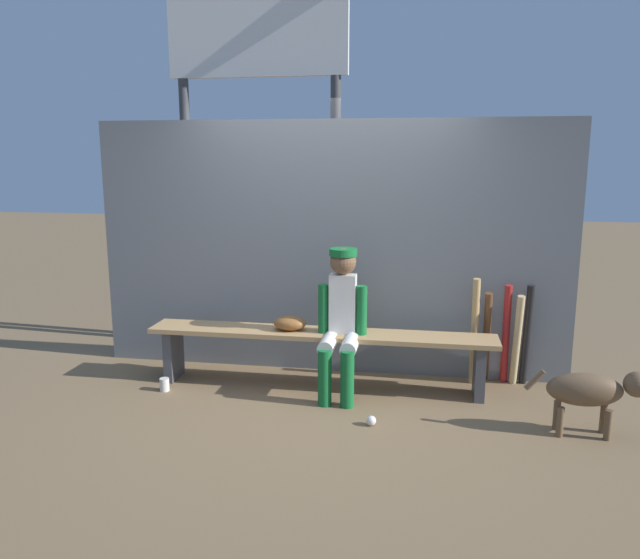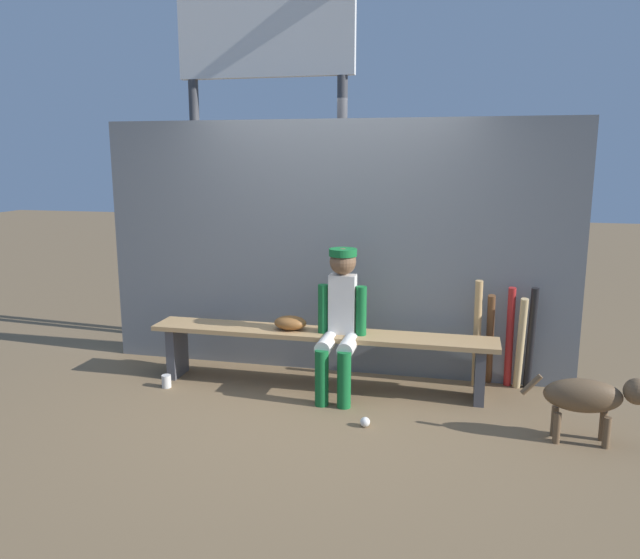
# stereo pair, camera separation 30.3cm
# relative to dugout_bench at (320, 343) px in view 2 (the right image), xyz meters

# --- Properties ---
(ground_plane) EXTENTS (30.00, 30.00, 0.00)m
(ground_plane) POSITION_rel_dugout_bench_xyz_m (0.00, 0.00, -0.40)
(ground_plane) COLOR brown
(chainlink_fence) EXTENTS (4.29, 0.03, 2.28)m
(chainlink_fence) POSITION_rel_dugout_bench_xyz_m (0.00, 0.46, 0.74)
(chainlink_fence) COLOR slate
(chainlink_fence) RESTS_ON ground_plane
(dugout_bench) EXTENTS (2.95, 0.36, 0.50)m
(dugout_bench) POSITION_rel_dugout_bench_xyz_m (0.00, 0.00, 0.00)
(dugout_bench) COLOR tan
(dugout_bench) RESTS_ON ground_plane
(player_seated) EXTENTS (0.41, 0.55, 1.22)m
(player_seated) POSITION_rel_dugout_bench_xyz_m (0.19, -0.12, 0.27)
(player_seated) COLOR silver
(player_seated) RESTS_ON ground_plane
(baseball_glove) EXTENTS (0.28, 0.20, 0.12)m
(baseball_glove) POSITION_rel_dugout_bench_xyz_m (-0.26, 0.00, 0.16)
(baseball_glove) COLOR brown
(baseball_glove) RESTS_ON dugout_bench
(bat_wood_tan) EXTENTS (0.08, 0.15, 0.95)m
(bat_wood_tan) POSITION_rel_dugout_bench_xyz_m (1.30, 0.30, 0.08)
(bat_wood_tan) COLOR tan
(bat_wood_tan) RESTS_ON ground_plane
(bat_wood_dark) EXTENTS (0.09, 0.25, 0.83)m
(bat_wood_dark) POSITION_rel_dugout_bench_xyz_m (1.41, 0.37, 0.02)
(bat_wood_dark) COLOR brown
(bat_wood_dark) RESTS_ON ground_plane
(bat_aluminum_red) EXTENTS (0.08, 0.15, 0.89)m
(bat_aluminum_red) POSITION_rel_dugout_bench_xyz_m (1.57, 0.38, 0.05)
(bat_aluminum_red) COLOR #B22323
(bat_aluminum_red) RESTS_ON ground_plane
(bat_wood_natural) EXTENTS (0.08, 0.20, 0.82)m
(bat_wood_natural) POSITION_rel_dugout_bench_xyz_m (1.66, 0.32, 0.01)
(bat_wood_natural) COLOR tan
(bat_wood_natural) RESTS_ON ground_plane
(bat_aluminum_black) EXTENTS (0.08, 0.14, 0.89)m
(bat_aluminum_black) POSITION_rel_dugout_bench_xyz_m (1.74, 0.37, 0.05)
(bat_aluminum_black) COLOR black
(bat_aluminum_black) RESTS_ON ground_plane
(baseball) EXTENTS (0.07, 0.07, 0.07)m
(baseball) POSITION_rel_dugout_bench_xyz_m (0.50, -0.70, -0.36)
(baseball) COLOR white
(baseball) RESTS_ON ground_plane
(cup_on_ground) EXTENTS (0.08, 0.08, 0.11)m
(cup_on_ground) POSITION_rel_dugout_bench_xyz_m (-1.29, -0.31, -0.34)
(cup_on_ground) COLOR silver
(cup_on_ground) RESTS_ON ground_plane
(cup_on_bench) EXTENTS (0.08, 0.08, 0.11)m
(cup_on_bench) POSITION_rel_dugout_bench_xyz_m (0.03, 0.02, 0.16)
(cup_on_bench) COLOR #1E47AD
(cup_on_bench) RESTS_ON dugout_bench
(scoreboard) EXTENTS (2.03, 0.27, 3.83)m
(scoreboard) POSITION_rel_dugout_bench_xyz_m (-0.74, 1.06, 2.27)
(scoreboard) COLOR #3F3F42
(scoreboard) RESTS_ON ground_plane
(dog) EXTENTS (0.84, 0.20, 0.49)m
(dog) POSITION_rel_dugout_bench_xyz_m (2.06, -0.60, -0.06)
(dog) COLOR brown
(dog) RESTS_ON ground_plane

